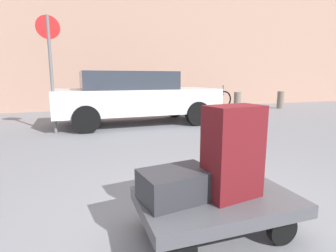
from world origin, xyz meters
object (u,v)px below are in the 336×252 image
object	(u,v)px
no_parking_sign	(51,63)
bollard_kerb_far	(237,101)
parked_car	(135,96)
bicycle_leaning	(214,100)
luggage_cart	(217,204)
bollard_kerb_near	(174,103)
bollard_corner	(280,100)
bollard_kerb_mid	(204,102)
suitcase_charcoal_rear_left	(176,185)
suitcase_maroon_stacked_top	(233,152)

from	to	relation	value
no_parking_sign	bollard_kerb_far	bearing A→B (deg)	20.90
parked_car	bicycle_leaning	xyz separation A→B (m)	(3.84, 2.60, -0.39)
luggage_cart	bollard_kerb_near	size ratio (longest dim) A/B	1.73
bollard_corner	no_parking_sign	world-z (taller)	no_parking_sign
bollard_kerb_near	bollard_kerb_far	size ratio (longest dim) A/B	1.00
bollard_kerb_mid	bollard_kerb_far	world-z (taller)	same
suitcase_charcoal_rear_left	bicycle_leaning	size ratio (longest dim) A/B	0.31
suitcase_maroon_stacked_top	bicycle_leaning	distance (m)	9.13
suitcase_maroon_stacked_top	bollard_kerb_near	world-z (taller)	suitcase_maroon_stacked_top
suitcase_maroon_stacked_top	bicycle_leaning	size ratio (longest dim) A/B	0.41
luggage_cart	bollard_kerb_near	bearing A→B (deg)	72.55
parked_car	bollard_kerb_near	distance (m)	2.55
suitcase_maroon_stacked_top	parked_car	bearing A→B (deg)	76.68
parked_car	bollard_kerb_mid	distance (m)	3.50
bollard_kerb_near	bollard_kerb_mid	xyz separation A→B (m)	(1.20, 0.00, 0.00)
luggage_cart	bollard_kerb_far	size ratio (longest dim) A/B	1.73
bicycle_leaning	no_parking_sign	size ratio (longest dim) A/B	0.68
suitcase_charcoal_rear_left	bicycle_leaning	xyz separation A→B (m)	(4.65, 8.00, -0.08)
bollard_kerb_far	suitcase_charcoal_rear_left	bearing A→B (deg)	-126.11
suitcase_maroon_stacked_top	bollard_kerb_far	world-z (taller)	suitcase_maroon_stacked_top
bollard_kerb_near	luggage_cart	bearing A→B (deg)	-107.45
bollard_kerb_mid	bollard_kerb_far	size ratio (longest dim) A/B	1.00
suitcase_charcoal_rear_left	bollard_corner	distance (m)	10.25
bicycle_leaning	bollard_kerb_near	size ratio (longest dim) A/B	2.48
bicycle_leaning	no_parking_sign	xyz separation A→B (m)	(-5.85, -3.27, 1.21)
luggage_cart	parked_car	bearing A→B (deg)	84.88
bicycle_leaning	luggage_cart	bearing A→B (deg)	-118.29
no_parking_sign	bicycle_leaning	bearing A→B (deg)	29.24
bollard_kerb_mid	bollard_corner	size ratio (longest dim) A/B	1.00
parked_car	bollard_kerb_far	xyz separation A→B (m)	(4.43, 1.78, -0.41)
parked_car	bollard_corner	distance (m)	6.76
suitcase_maroon_stacked_top	bollard_kerb_far	bearing A→B (deg)	47.21
suitcase_maroon_stacked_top	bollard_kerb_mid	distance (m)	8.02
bollard_corner	bollard_kerb_mid	bearing A→B (deg)	180.00
luggage_cart	bollard_kerb_near	distance (m)	7.58
luggage_cart	bollard_corner	size ratio (longest dim) A/B	1.73
luggage_cart	bollard_kerb_far	world-z (taller)	bollard_kerb_far
suitcase_charcoal_rear_left	bollard_kerb_near	world-z (taller)	bollard_kerb_near
bollard_corner	bicycle_leaning	bearing A→B (deg)	162.93
suitcase_maroon_stacked_top	parked_car	distance (m)	5.50
parked_car	bollard_kerb_far	bearing A→B (deg)	21.91
bollard_corner	no_parking_sign	xyz separation A→B (m)	(-8.51, -2.46, 1.23)
luggage_cart	suitcase_charcoal_rear_left	world-z (taller)	suitcase_charcoal_rear_left
bollard_kerb_mid	bollard_kerb_far	xyz separation A→B (m)	(1.44, 0.00, 0.00)
bollard_kerb_near	suitcase_maroon_stacked_top	bearing A→B (deg)	-106.63
suitcase_charcoal_rear_left	suitcase_maroon_stacked_top	bearing A→B (deg)	-20.57
suitcase_charcoal_rear_left	bollard_kerb_mid	world-z (taller)	bollard_kerb_mid
suitcase_charcoal_rear_left	no_parking_sign	world-z (taller)	no_parking_sign
suitcase_charcoal_rear_left	parked_car	world-z (taller)	parked_car
suitcase_charcoal_rear_left	parked_car	bearing A→B (deg)	72.76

